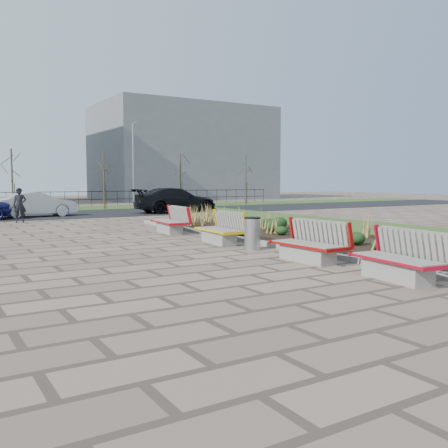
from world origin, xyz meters
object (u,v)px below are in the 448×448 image
bench_d (169,220)px  litter_bin (252,234)px  bench_c (219,228)px  car_silver (37,204)px  lamp_east (133,166)px  car_black (176,200)px  pedestrian (20,205)px  bench_b (307,242)px  bench_a (397,256)px

bench_d → litter_bin: bench_d is taller
bench_c → litter_bin: (0.08, -1.77, -0.03)m
bench_c → litter_bin: size_ratio=2.25×
litter_bin → car_silver: bearing=99.0°
lamp_east → car_silver: bearing=-146.6°
litter_bin → bench_d: bearing=90.8°
car_black → lamp_east: lamp_east is taller
bench_d → car_silver: 11.79m
bench_c → pedestrian: (-4.05, 11.76, 0.33)m
bench_b → car_silver: 19.65m
car_silver → pedestrian: bearing=153.1°
bench_b → lamp_east: size_ratio=0.35×
bench_d → litter_bin: 5.48m
bench_c → bench_d: same height
bench_c → lamp_east: size_ratio=0.35×
litter_bin → car_black: bearing=71.4°
car_silver → lamp_east: bearing=-60.8°
bench_a → car_silver: bearing=103.6°
litter_bin → car_black: 17.27m
car_silver → car_black: size_ratio=0.79×
litter_bin → bench_c: bearing=92.5°
car_black → pedestrian: bearing=106.9°
bench_a → bench_c: 6.98m
bench_c → car_black: car_black is taller
bench_a → car_black: bearing=82.4°
bench_a → bench_b: same height
bench_d → bench_c: bearing=-85.2°
litter_bin → bench_b: bearing=-91.8°
car_black → lamp_east: (-0.59, 5.64, 2.25)m
pedestrian → car_black: bearing=30.0°
bench_d → car_black: car_black is taller
bench_b → bench_d: 7.97m
bench_d → lamp_east: lamp_east is taller
bench_c → lamp_east: bearing=80.1°
litter_bin → pedestrian: pedestrian is taller
bench_d → litter_bin: bearing=-84.4°
lamp_east → bench_d: bearing=-106.8°
pedestrian → lamp_east: lamp_east is taller
bench_a → bench_d: 10.69m
bench_d → bench_b: bearing=-85.2°
bench_c → car_black: 15.63m
bench_d → pedestrian: pedestrian is taller
bench_b → car_silver: size_ratio=0.51×
bench_d → lamp_east: 17.45m
bench_b → bench_c: size_ratio=1.00×
bench_b → car_silver: bearing=95.5°
bench_a → bench_d: bearing=96.9°
bench_a → lamp_east: (5.00, 27.21, 2.54)m
car_silver → car_black: car_black is taller
bench_b → car_black: car_black is taller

